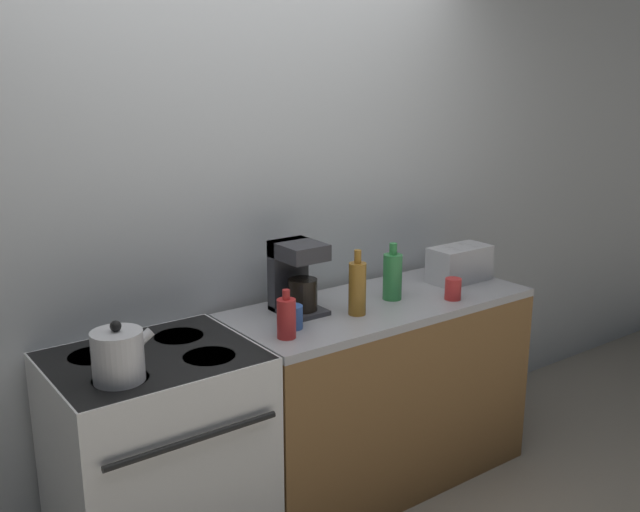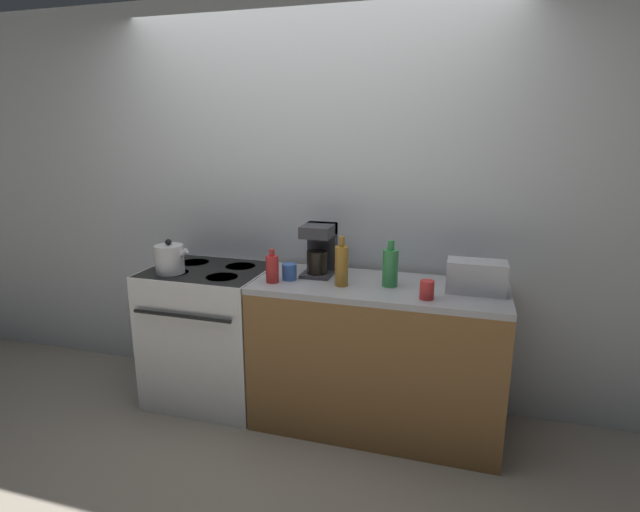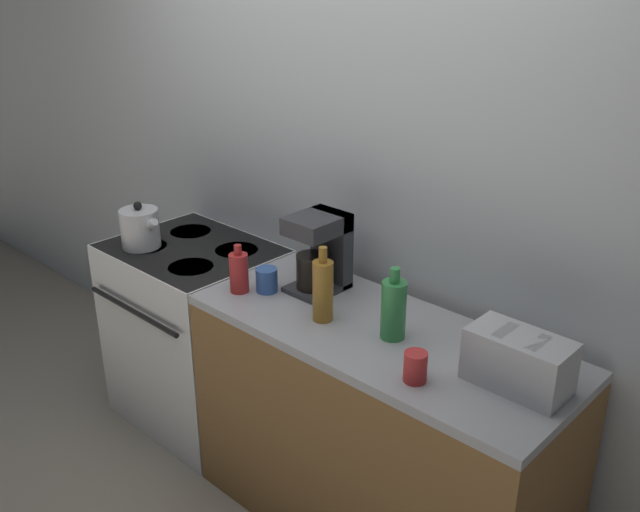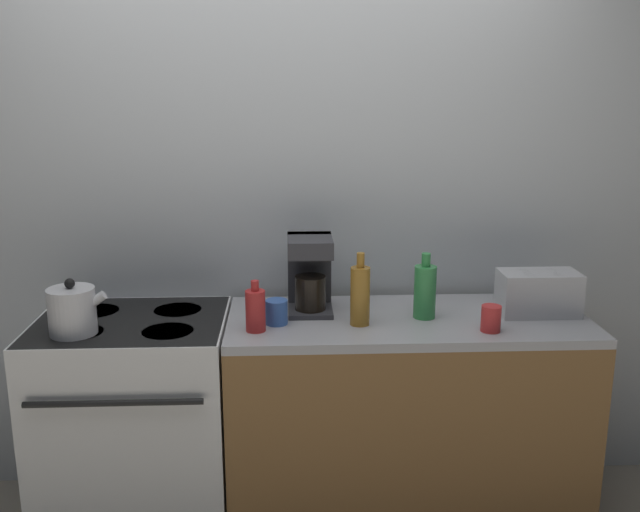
{
  "view_description": "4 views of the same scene",
  "coord_description": "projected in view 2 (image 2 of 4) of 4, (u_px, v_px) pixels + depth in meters",
  "views": [
    {
      "loc": [
        -1.55,
        -2.06,
        1.93
      ],
      "look_at": [
        0.2,
        0.34,
        1.16
      ],
      "focal_mm": 40.0,
      "sensor_mm": 36.0,
      "label": 1
    },
    {
      "loc": [
        0.99,
        -2.44,
        1.77
      ],
      "look_at": [
        0.14,
        0.36,
        1.03
      ],
      "focal_mm": 28.0,
      "sensor_mm": 36.0,
      "label": 2
    },
    {
      "loc": [
        1.9,
        -1.49,
        2.16
      ],
      "look_at": [
        0.14,
        0.39,
        1.05
      ],
      "focal_mm": 40.0,
      "sensor_mm": 36.0,
      "label": 3
    },
    {
      "loc": [
        0.04,
        -2.42,
        1.84
      ],
      "look_at": [
        0.17,
        0.38,
        1.14
      ],
      "focal_mm": 40.0,
      "sensor_mm": 36.0,
      "label": 4
    }
  ],
  "objects": [
    {
      "name": "bottle_red",
      "position": [
        272.0,
        268.0,
        2.91
      ],
      "size": [
        0.08,
        0.08,
        0.2
      ],
      "color": "#B72828",
      "rests_on": "counter_block"
    },
    {
      "name": "counter_block",
      "position": [
        377.0,
        356.0,
        3.0
      ],
      "size": [
        1.46,
        0.6,
        0.9
      ],
      "color": "brown",
      "rests_on": "ground_plane"
    },
    {
      "name": "cup_blue",
      "position": [
        289.0,
        272.0,
        2.97
      ],
      "size": [
        0.09,
        0.09,
        0.1
      ],
      "color": "#3860B2",
      "rests_on": "counter_block"
    },
    {
      "name": "stove",
      "position": [
        211.0,
        333.0,
        3.32
      ],
      "size": [
        0.76,
        0.65,
        0.9
      ],
      "color": "silver",
      "rests_on": "ground_plane"
    },
    {
      "name": "bottle_green",
      "position": [
        390.0,
        267.0,
        2.84
      ],
      "size": [
        0.09,
        0.09,
        0.27
      ],
      "color": "#338C47",
      "rests_on": "counter_block"
    },
    {
      "name": "cup_red",
      "position": [
        427.0,
        290.0,
        2.63
      ],
      "size": [
        0.08,
        0.08,
        0.1
      ],
      "color": "red",
      "rests_on": "counter_block"
    },
    {
      "name": "coffee_maker",
      "position": [
        320.0,
        248.0,
        3.06
      ],
      "size": [
        0.18,
        0.23,
        0.31
      ],
      "color": "#333338",
      "rests_on": "counter_block"
    },
    {
      "name": "wall_back",
      "position": [
        313.0,
        204.0,
        3.28
      ],
      "size": [
        8.0,
        0.05,
        2.6
      ],
      "color": "silver",
      "rests_on": "ground_plane"
    },
    {
      "name": "ground_plane",
      "position": [
        280.0,
        436.0,
        2.98
      ],
      "size": [
        12.0,
        12.0,
        0.0
      ],
      "primitive_type": "plane",
      "color": "gray"
    },
    {
      "name": "bottle_amber",
      "position": [
        342.0,
        265.0,
        2.84
      ],
      "size": [
        0.08,
        0.08,
        0.29
      ],
      "color": "#9E6B23",
      "rests_on": "counter_block"
    },
    {
      "name": "kettle",
      "position": [
        170.0,
        259.0,
        3.1
      ],
      "size": [
        0.22,
        0.18,
        0.22
      ],
      "color": "silver",
      "rests_on": "stove"
    },
    {
      "name": "toaster",
      "position": [
        476.0,
        277.0,
        2.73
      ],
      "size": [
        0.32,
        0.17,
        0.18
      ],
      "color": "#BCBCC1",
      "rests_on": "counter_block"
    }
  ]
}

